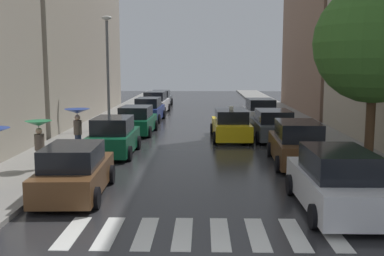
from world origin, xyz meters
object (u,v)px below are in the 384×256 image
(parked_car_left_third, at_px, (137,121))
(parked_car_right_nearest, at_px, (335,182))
(parked_car_left_second, at_px, (114,137))
(street_tree_right, at_px, (375,43))
(parked_car_left_sixth, at_px, (161,99))
(parked_car_left_nearest, at_px, (74,172))
(taxi_midroad, at_px, (231,125))
(parked_car_left_fourth, at_px, (149,110))
(parked_car_right_third, at_px, (273,125))
(parked_car_right_fourth, at_px, (260,112))
(pedestrian_foreground, at_px, (77,120))
(lamp_post_left, at_px, (108,65))
(parked_car_left_fifth, at_px, (156,103))
(parked_car_right_second, at_px, (297,144))
(pedestrian_near_tree, at_px, (39,134))

(parked_car_left_third, distance_m, parked_car_right_nearest, 15.82)
(parked_car_left_second, distance_m, street_tree_right, 11.55)
(parked_car_left_sixth, bearing_deg, parked_car_left_nearest, -179.04)
(parked_car_left_second, relative_size, taxi_midroad, 0.86)
(parked_car_left_fourth, bearing_deg, parked_car_right_third, -132.82)
(parked_car_right_nearest, xyz_separation_m, parked_car_right_fourth, (0.20, 18.49, -0.02))
(parked_car_left_sixth, xyz_separation_m, pedestrian_foreground, (-1.54, -23.84, 0.89))
(pedestrian_foreground, relative_size, lamp_post_left, 0.29)
(parked_car_left_fifth, bearing_deg, parked_car_left_second, -177.75)
(parked_car_left_third, height_order, parked_car_right_nearest, parked_car_right_nearest)
(taxi_midroad, bearing_deg, parked_car_left_nearest, 151.71)
(parked_car_right_second, bearing_deg, parked_car_left_second, 78.97)
(parked_car_right_third, height_order, lamp_post_left, lamp_post_left)
(pedestrian_foreground, bearing_deg, parked_car_left_nearest, 44.26)
(parked_car_left_fifth, bearing_deg, parked_car_left_fourth, -177.03)
(parked_car_left_fourth, distance_m, lamp_post_left, 6.52)
(parked_car_left_third, xyz_separation_m, parked_car_right_third, (7.64, -1.71, -0.01))
(lamp_post_left, bearing_deg, parked_car_right_second, -42.59)
(parked_car_left_sixth, distance_m, parked_car_right_nearest, 32.28)
(taxi_midroad, xyz_separation_m, pedestrian_foreground, (-7.06, -4.68, 0.85))
(parked_car_left_fourth, xyz_separation_m, parked_car_left_sixth, (-0.16, 11.40, -0.06))
(street_tree_right, bearing_deg, pedestrian_near_tree, -173.15)
(parked_car_right_third, relative_size, pedestrian_near_tree, 2.47)
(street_tree_right, bearing_deg, parked_car_left_fourth, 126.26)
(parked_car_right_fourth, bearing_deg, parked_car_left_fifth, 46.49)
(pedestrian_foreground, bearing_deg, parked_car_left_fourth, -157.66)
(parked_car_right_nearest, xyz_separation_m, lamp_post_left, (-9.26, 14.56, 3.18))
(parked_car_left_sixth, relative_size, pedestrian_near_tree, 2.24)
(parked_car_right_nearest, bearing_deg, street_tree_right, -27.63)
(parked_car_right_second, height_order, taxi_midroad, taxi_midroad)
(parked_car_left_sixth, height_order, lamp_post_left, lamp_post_left)
(parked_car_right_nearest, relative_size, street_tree_right, 0.65)
(parked_car_left_fourth, bearing_deg, parked_car_right_nearest, -156.71)
(parked_car_left_second, relative_size, lamp_post_left, 0.61)
(street_tree_right, bearing_deg, pedestrian_foreground, 171.46)
(parked_car_right_second, relative_size, parked_car_right_third, 1.01)
(parked_car_right_nearest, bearing_deg, parked_car_right_fourth, -0.84)
(parked_car_right_second, height_order, pedestrian_foreground, pedestrian_foreground)
(parked_car_left_fourth, bearing_deg, parked_car_left_sixth, 3.44)
(parked_car_right_third, relative_size, street_tree_right, 0.64)
(pedestrian_near_tree, height_order, street_tree_right, street_tree_right)
(parked_car_left_third, bearing_deg, parked_car_right_third, -100.61)
(parked_car_left_second, distance_m, pedestrian_foreground, 1.76)
(parked_car_left_second, height_order, pedestrian_near_tree, pedestrian_near_tree)
(pedestrian_foreground, bearing_deg, taxi_midroad, 153.62)
(pedestrian_near_tree, bearing_deg, parked_car_left_nearest, -73.55)
(parked_car_right_nearest, bearing_deg, parked_car_left_sixth, 13.53)
(parked_car_right_fourth, relative_size, pedestrian_near_tree, 2.34)
(parked_car_right_second, bearing_deg, parked_car_left_nearest, 122.76)
(parked_car_left_sixth, bearing_deg, parked_car_right_second, -162.00)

